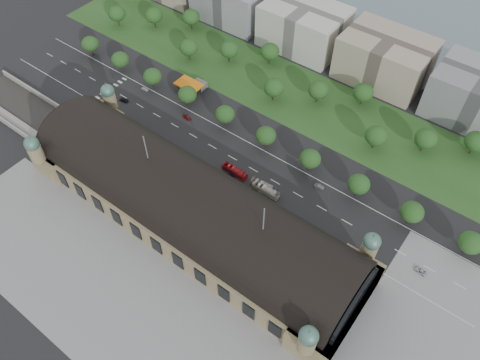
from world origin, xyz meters
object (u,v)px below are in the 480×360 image
Objects in this scene: traffic_car_6 at (420,271)px; parked_car_0 at (115,115)px; parked_car_4 at (163,144)px; parked_car_5 at (155,146)px; traffic_car_4 at (232,174)px; parked_car_1 at (143,140)px; traffic_car_2 at (124,100)px; bus_mid at (263,185)px; parked_car_3 at (126,122)px; parked_car_2 at (143,140)px; parked_car_6 at (193,169)px; bus_west at (235,171)px; traffic_car_5 at (319,186)px; bus_east at (266,190)px; traffic_car_3 at (187,118)px; traffic_car_1 at (145,89)px; petrol_station at (195,85)px.

traffic_car_6 is 157.95m from parked_car_0.
parked_car_5 is (-1.94, -3.63, 0.09)m from parked_car_4.
parked_car_1 reaches higher than traffic_car_4.
traffic_car_2 is at bearing -141.68° from parked_car_4.
bus_mid is at bearing 100.19° from traffic_car_4.
bus_mid reaches higher than traffic_car_4.
parked_car_3 reaches higher than parked_car_0.
parked_car_2 is at bearing 58.02° from traffic_car_2.
parked_car_6 is at bearing -75.78° from traffic_car_6.
bus_west is at bearing 79.81° from parked_car_1.
bus_east is (-17.10, -16.67, 1.07)m from traffic_car_5.
traffic_car_2 is 38.60m from parked_car_5.
parked_car_3 is (-22.23, -20.39, 0.03)m from traffic_car_3.
bus_west is at bearing 111.41° from traffic_car_5.
parked_car_4 is at bearing -169.65° from traffic_car_3.
bus_mid is at bearing 79.33° from parked_car_2.
bus_east is (-69.44, -4.22, 1.14)m from traffic_car_6.
parked_car_4 is at bearing 94.57° from bus_east.
traffic_car_5 is 53.79m from traffic_car_6.
traffic_car_1 is 62.89m from parked_car_6.
traffic_car_5 reaches higher than parked_car_6.
parked_car_2 is (23.19, -4.00, -0.01)m from parked_car_0.
traffic_car_2 is 31.96m from parked_car_2.
parked_car_3 is (-15.19, 4.00, 0.03)m from parked_car_1.
petrol_station is 44.27m from parked_car_0.
parked_car_5 reaches higher than parked_car_2.
traffic_car_6 is at bearing 56.29° from parked_car_5.
traffic_car_4 is 0.32× the size of bus_mid.
parked_car_0 is 54.24m from parked_car_6.
traffic_car_5 is at bearing 85.55° from parked_car_1.
parked_car_1 is 31.23m from parked_car_6.
petrol_station reaches higher than traffic_car_6.
parked_car_6 is at bearing 68.61° from parked_car_1.
parked_car_3 reaches higher than parked_car_1.
parked_car_3 is 1.02× the size of parked_car_4.
traffic_car_5 is 0.92× the size of parked_car_6.
parked_car_6 is (59.31, -14.36, 0.01)m from traffic_car_2.
traffic_car_1 reaches higher than traffic_car_4.
traffic_car_2 is at bearing 85.80° from bus_east.
petrol_station is 45.69m from parked_car_5.
traffic_car_1 is 107.91m from traffic_car_5.
bus_west reaches higher than traffic_car_6.
bus_east is at bearing 63.19° from parked_car_0.
traffic_car_6 is (52.33, -12.44, -0.07)m from traffic_car_5.
parked_car_4 is 38.68m from bus_west.
bus_east is at bearing 93.88° from traffic_car_4.
traffic_car_1 is 0.32× the size of bus_west.
parked_car_3 is at bearing -160.55° from traffic_car_1.
parked_car_6 reaches higher than parked_car_0.
parked_car_5 reaches higher than parked_car_1.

